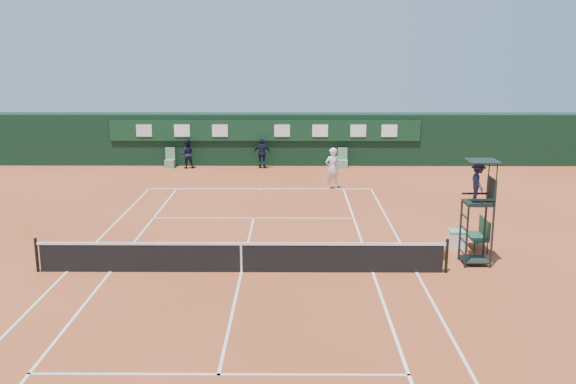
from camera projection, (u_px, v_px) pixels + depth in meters
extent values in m
plane|color=#AE4E29|center=(241.00, 272.00, 20.10)|extent=(90.00, 90.00, 0.00)
cube|color=white|center=(260.00, 189.00, 31.68)|extent=(11.05, 0.08, 0.01)
cube|color=silver|center=(416.00, 272.00, 20.06)|extent=(0.08, 23.85, 0.01)
cube|color=silver|center=(67.00, 272.00, 20.13)|extent=(0.08, 23.85, 0.01)
cube|color=white|center=(373.00, 272.00, 20.07)|extent=(0.08, 23.85, 0.01)
cube|color=silver|center=(111.00, 272.00, 20.13)|extent=(0.08, 23.85, 0.01)
cube|color=silver|center=(254.00, 218.00, 26.33)|extent=(8.31, 0.08, 0.01)
cube|color=silver|center=(219.00, 374.00, 13.86)|extent=(8.31, 0.08, 0.01)
cube|color=silver|center=(241.00, 272.00, 20.10)|extent=(0.08, 12.88, 0.01)
cube|color=silver|center=(260.00, 189.00, 31.53)|extent=(0.08, 0.30, 0.01)
cube|color=black|center=(241.00, 258.00, 20.00)|extent=(12.60, 0.04, 0.90)
cube|color=silver|center=(241.00, 244.00, 19.89)|extent=(12.80, 0.06, 0.08)
cube|color=silver|center=(241.00, 258.00, 20.00)|extent=(0.06, 0.05, 0.92)
cylinder|color=black|center=(447.00, 256.00, 19.93)|extent=(0.10, 0.10, 1.10)
cylinder|color=black|center=(37.00, 255.00, 20.02)|extent=(0.10, 0.10, 1.10)
cube|color=black|center=(266.00, 139.00, 38.03)|extent=(40.00, 1.50, 3.00)
cube|color=#0E331B|center=(265.00, 131.00, 37.11)|extent=(18.00, 0.10, 1.20)
cube|color=silver|center=(144.00, 131.00, 37.09)|extent=(0.90, 0.04, 0.70)
cube|color=white|center=(182.00, 131.00, 37.07)|extent=(0.90, 0.04, 0.70)
cube|color=white|center=(220.00, 131.00, 37.06)|extent=(0.90, 0.04, 0.70)
cube|color=white|center=(282.00, 131.00, 37.03)|extent=(0.90, 0.04, 0.70)
cube|color=white|center=(320.00, 131.00, 37.02)|extent=(0.90, 0.04, 0.70)
cube|color=white|center=(358.00, 131.00, 37.00)|extent=(0.90, 0.04, 0.70)
cube|color=white|center=(389.00, 131.00, 36.99)|extent=(0.90, 0.04, 0.70)
cube|color=#588766|center=(170.00, 164.00, 37.09)|extent=(0.55, 0.50, 0.46)
cube|color=#57865D|center=(170.00, 153.00, 37.17)|extent=(0.55, 0.06, 0.70)
cube|color=#639870|center=(343.00, 164.00, 37.02)|extent=(0.55, 0.50, 0.46)
cube|color=#5C8C66|center=(342.00, 154.00, 37.11)|extent=(0.55, 0.06, 0.70)
cylinder|color=black|center=(467.00, 238.00, 20.27)|extent=(0.07, 0.07, 2.00)
cylinder|color=black|center=(460.00, 231.00, 21.05)|extent=(0.07, 0.07, 2.00)
cylinder|color=black|center=(492.00, 238.00, 20.26)|extent=(0.07, 0.07, 2.00)
cylinder|color=black|center=(485.00, 231.00, 21.04)|extent=(0.07, 0.07, 2.00)
cube|color=black|center=(478.00, 203.00, 20.42)|extent=(0.85, 0.85, 0.08)
cube|color=black|center=(491.00, 190.00, 20.32)|extent=(0.06, 0.85, 0.80)
cube|color=black|center=(482.00, 200.00, 19.96)|extent=(0.85, 0.05, 0.06)
cube|color=black|center=(475.00, 194.00, 20.78)|extent=(0.85, 0.05, 0.06)
cylinder|color=black|center=(496.00, 179.00, 19.83)|extent=(0.04, 0.04, 1.00)
cylinder|color=black|center=(489.00, 174.00, 20.61)|extent=(0.04, 0.04, 1.00)
cube|color=black|center=(483.00, 161.00, 20.11)|extent=(0.95, 0.95, 0.04)
cube|color=black|center=(474.00, 259.00, 20.84)|extent=(0.80, 0.80, 0.05)
cube|color=black|center=(462.00, 252.00, 20.79)|extent=(0.04, 0.80, 0.04)
cube|color=black|center=(463.00, 240.00, 20.70)|extent=(0.04, 0.80, 0.04)
cube|color=black|center=(464.00, 228.00, 20.61)|extent=(0.04, 0.80, 0.04)
cube|color=black|center=(465.00, 216.00, 20.52)|extent=(0.04, 0.80, 0.04)
imported|color=#1A1C34|center=(478.00, 182.00, 20.27)|extent=(0.47, 0.82, 1.28)
cube|color=#1A422D|center=(477.00, 237.00, 22.27)|extent=(0.55, 1.20, 0.08)
cube|color=#183D24|center=(485.00, 227.00, 22.19)|extent=(0.06, 1.20, 0.60)
cylinder|color=black|center=(474.00, 248.00, 21.79)|extent=(0.04, 0.04, 0.41)
cylinder|color=black|center=(487.00, 248.00, 21.79)|extent=(0.04, 0.04, 0.41)
cylinder|color=black|center=(466.00, 239.00, 22.86)|extent=(0.04, 0.04, 0.41)
cylinder|color=black|center=(478.00, 239.00, 22.86)|extent=(0.04, 0.04, 0.41)
cube|color=black|center=(439.00, 252.00, 21.57)|extent=(0.48, 0.87, 0.31)
cube|color=white|center=(457.00, 240.00, 22.42)|extent=(0.55, 0.55, 0.60)
cube|color=#639872|center=(457.00, 231.00, 22.35)|extent=(0.57, 0.57, 0.05)
sphere|color=#D5EE37|center=(232.00, 208.00, 27.80)|extent=(0.06, 0.06, 0.06)
imported|color=silver|center=(332.00, 168.00, 31.50)|extent=(0.88, 0.76, 2.05)
imported|color=black|center=(187.00, 154.00, 36.80)|extent=(0.91, 0.76, 1.68)
imported|color=black|center=(262.00, 153.00, 36.78)|extent=(1.05, 0.51, 1.74)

